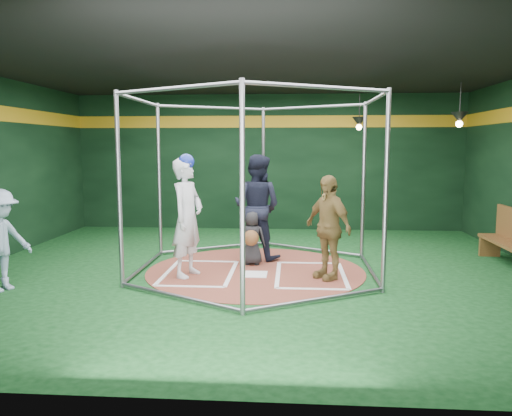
# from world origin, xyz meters

# --- Properties ---
(room_shell) EXTENTS (10.10, 9.10, 3.53)m
(room_shell) POSITION_xyz_m (0.00, 0.01, 1.75)
(room_shell) COLOR #0C3413
(room_shell) RESTS_ON ground
(clay_disc) EXTENTS (3.80, 3.80, 0.01)m
(clay_disc) POSITION_xyz_m (0.00, 0.00, 0.01)
(clay_disc) COLOR brown
(clay_disc) RESTS_ON ground
(home_plate) EXTENTS (0.43, 0.43, 0.01)m
(home_plate) POSITION_xyz_m (0.00, -0.30, 0.02)
(home_plate) COLOR white
(home_plate) RESTS_ON clay_disc
(batter_box_left) EXTENTS (1.17, 1.77, 0.01)m
(batter_box_left) POSITION_xyz_m (-0.95, -0.25, 0.02)
(batter_box_left) COLOR white
(batter_box_left) RESTS_ON clay_disc
(batter_box_right) EXTENTS (1.17, 1.77, 0.01)m
(batter_box_right) POSITION_xyz_m (0.95, -0.25, 0.02)
(batter_box_right) COLOR white
(batter_box_right) RESTS_ON clay_disc
(batting_cage) EXTENTS (4.05, 4.67, 3.00)m
(batting_cage) POSITION_xyz_m (-0.00, -0.00, 1.50)
(batting_cage) COLOR gray
(batting_cage) RESTS_ON ground
(pendant_lamp_near) EXTENTS (0.34, 0.34, 0.90)m
(pendant_lamp_near) POSITION_xyz_m (2.20, 3.60, 2.74)
(pendant_lamp_near) COLOR black
(pendant_lamp_near) RESTS_ON room_shell
(pendant_lamp_far) EXTENTS (0.34, 0.34, 0.90)m
(pendant_lamp_far) POSITION_xyz_m (4.00, 2.00, 2.74)
(pendant_lamp_far) COLOR black
(pendant_lamp_far) RESTS_ON room_shell
(batter_figure) EXTENTS (0.67, 0.83, 2.04)m
(batter_figure) POSITION_xyz_m (-1.10, -0.44, 1.02)
(batter_figure) COLOR silver
(batter_figure) RESTS_ON clay_disc
(visitor_leopard) EXTENTS (0.94, 1.04, 1.70)m
(visitor_leopard) POSITION_xyz_m (1.21, -0.44, 0.86)
(visitor_leopard) COLOR #A58746
(visitor_leopard) RESTS_ON clay_disc
(catcher_figure) EXTENTS (0.49, 0.55, 0.98)m
(catcher_figure) POSITION_xyz_m (-0.09, 0.41, 0.51)
(catcher_figure) COLOR black
(catcher_figure) RESTS_ON clay_disc
(umpire) EXTENTS (1.19, 1.07, 2.00)m
(umpire) POSITION_xyz_m (-0.05, 0.96, 1.01)
(umpire) COLOR black
(umpire) RESTS_ON clay_disc
(bystander_blue) EXTENTS (0.93, 1.14, 1.54)m
(bystander_blue) POSITION_xyz_m (-3.73, -1.46, 0.77)
(bystander_blue) COLOR #8DA4BB
(bystander_blue) RESTS_ON ground
(dugout_bench) EXTENTS (0.41, 1.78, 1.04)m
(dugout_bench) POSITION_xyz_m (4.63, 0.72, 0.53)
(dugout_bench) COLOR brown
(dugout_bench) RESTS_ON ground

